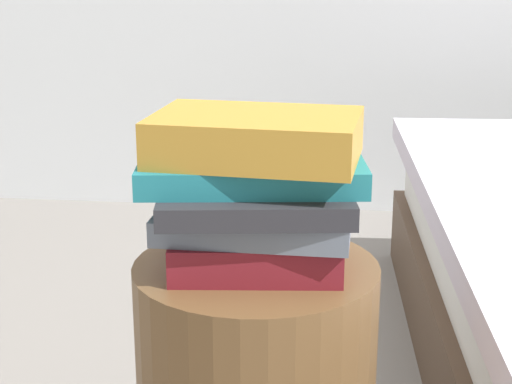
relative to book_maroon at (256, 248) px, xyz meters
The scene contains 5 objects.
book_maroon is the anchor object (origin of this frame).
book_slate 0.04m from the book_maroon, 75.36° to the left, with size 0.26×0.19×0.03m, color slate.
book_charcoal 0.08m from the book_maroon, 93.84° to the right, with size 0.25×0.19×0.03m, color #28282D.
book_teal 0.11m from the book_maroon, 129.46° to the left, with size 0.30×0.17×0.04m, color #1E727F.
book_ochre 0.16m from the book_maroon, 157.29° to the left, with size 0.27×0.18×0.06m, color #B7842D.
Camera 1 is at (0.12, -1.05, 0.97)m, focal length 57.56 mm.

